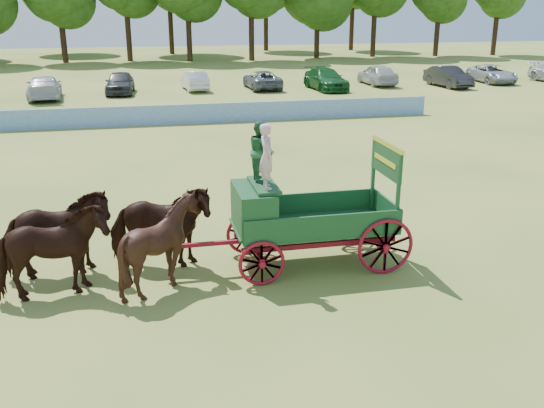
# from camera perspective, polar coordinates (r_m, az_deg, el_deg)

# --- Properties ---
(ground) EXTENTS (160.00, 160.00, 0.00)m
(ground) POSITION_cam_1_polar(r_m,az_deg,el_deg) (16.38, 3.42, -3.86)
(ground) COLOR #9F9548
(ground) RESTS_ON ground
(horse_lead_left) EXTENTS (2.68, 1.60, 2.12)m
(horse_lead_left) POSITION_cam_1_polar(r_m,az_deg,el_deg) (13.98, -20.19, -4.36)
(horse_lead_left) COLOR black
(horse_lead_left) RESTS_ON ground
(horse_lead_right) EXTENTS (2.62, 1.43, 2.12)m
(horse_lead_right) POSITION_cam_1_polar(r_m,az_deg,el_deg) (15.00, -19.69, -2.76)
(horse_lead_right) COLOR black
(horse_lead_right) RESTS_ON ground
(horse_wheel_left) EXTENTS (2.01, 1.81, 2.12)m
(horse_wheel_left) POSITION_cam_1_polar(r_m,az_deg,el_deg) (13.82, -10.31, -3.73)
(horse_wheel_left) COLOR black
(horse_wheel_left) RESTS_ON ground
(horse_wheel_right) EXTENTS (2.64, 1.48, 2.12)m
(horse_wheel_right) POSITION_cam_1_polar(r_m,az_deg,el_deg) (14.85, -10.49, -2.17)
(horse_wheel_right) COLOR black
(horse_wheel_right) RESTS_ON ground
(farm_dray) EXTENTS (6.00, 2.00, 3.65)m
(farm_dray) POSITION_cam_1_polar(r_m,az_deg,el_deg) (14.54, 1.27, -0.14)
(farm_dray) COLOR maroon
(farm_dray) RESTS_ON ground
(sponsor_banner) EXTENTS (26.00, 0.08, 1.05)m
(sponsor_banner) POSITION_cam_1_polar(r_m,az_deg,el_deg) (33.22, -6.72, 8.45)
(sponsor_banner) COLOR #2059AF
(sponsor_banner) RESTS_ON ground
(parked_cars) EXTENTS (57.69, 7.47, 1.63)m
(parked_cars) POSITION_cam_1_polar(r_m,az_deg,el_deg) (45.41, -3.75, 11.48)
(parked_cars) COLOR silver
(parked_cars) RESTS_ON ground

